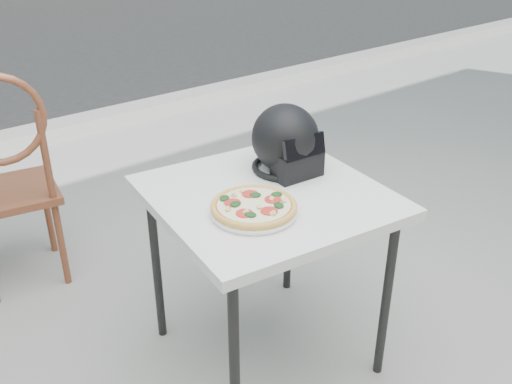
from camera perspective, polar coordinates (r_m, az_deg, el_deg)
ground at (r=2.53m, az=-1.80°, el=-16.75°), size 80.00×80.00×0.00m
curb at (r=4.90m, az=-23.56°, el=4.65°), size 30.00×0.25×0.12m
cafe_table_main at (r=2.17m, az=1.11°, el=-1.66°), size 0.92×0.92×0.78m
plate at (r=1.98m, az=-0.22°, el=-1.98°), size 0.38×0.38×0.02m
pizza at (r=1.97m, az=-0.23°, el=-1.41°), size 0.40×0.40×0.04m
helmet at (r=2.26m, az=3.07°, el=4.97°), size 0.29×0.30×0.27m
cafe_chair_main at (r=2.90m, az=-23.69°, el=1.77°), size 0.50×0.50×1.12m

